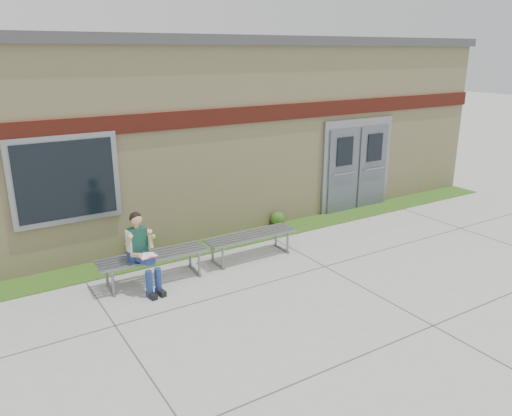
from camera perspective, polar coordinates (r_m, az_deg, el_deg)
ground at (r=8.64m, az=4.84°, el=-9.30°), size 80.00×80.00×0.00m
grass_strip at (r=10.64m, az=-3.55°, el=-3.89°), size 16.00×0.80×0.02m
school_building at (r=13.11m, az=-10.94°, el=9.40°), size 16.20×6.22×4.20m
bench_left at (r=8.94m, az=-11.66°, el=-5.93°), size 1.95×0.61×0.50m
bench_right at (r=9.75m, az=-0.60°, el=-3.64°), size 1.85×0.53×0.48m
girl at (r=8.56m, az=-12.91°, el=-4.65°), size 0.49×0.79×1.35m
shrub_mid at (r=10.12m, az=-13.15°, el=-4.03°), size 0.46×0.46×0.46m
shrub_east at (r=11.53m, az=2.48°, el=-1.21°), size 0.34×0.34×0.34m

